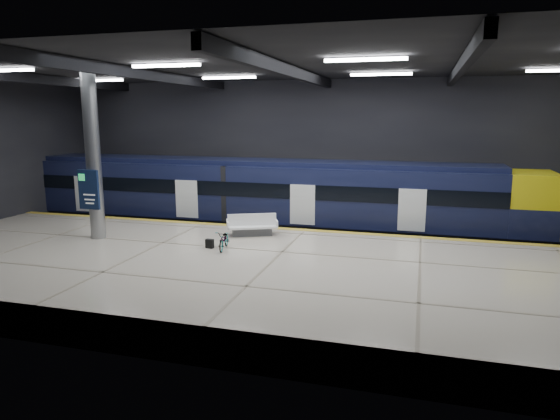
% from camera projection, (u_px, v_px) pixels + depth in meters
% --- Properties ---
extents(ground, '(30.00, 30.00, 0.00)m').
position_uv_depth(ground, '(289.00, 272.00, 19.90)').
color(ground, black).
rests_on(ground, ground).
extents(room_shell, '(30.10, 16.10, 8.05)m').
position_uv_depth(room_shell, '(289.00, 127.00, 18.83)').
color(room_shell, black).
rests_on(room_shell, ground).
extents(platform, '(30.00, 11.00, 1.10)m').
position_uv_depth(platform, '(271.00, 278.00, 17.43)').
color(platform, beige).
rests_on(platform, ground).
extents(safety_strip, '(30.00, 0.40, 0.01)m').
position_uv_depth(safety_strip, '(305.00, 230.00, 22.29)').
color(safety_strip, gold).
rests_on(safety_strip, platform).
extents(rails, '(30.00, 1.52, 0.16)m').
position_uv_depth(rails, '(317.00, 238.00, 25.08)').
color(rails, gray).
rests_on(rails, ground).
extents(train, '(29.40, 2.84, 3.79)m').
position_uv_depth(train, '(286.00, 198.00, 25.15)').
color(train, black).
rests_on(train, ground).
extents(bench, '(2.31, 1.68, 0.94)m').
position_uv_depth(bench, '(252.00, 228.00, 21.25)').
color(bench, '#595B60').
rests_on(bench, platform).
extents(bicycle, '(0.74, 1.49, 0.75)m').
position_uv_depth(bicycle, '(224.00, 240.00, 19.04)').
color(bicycle, '#99999E').
rests_on(bicycle, platform).
extents(pannier_bag, '(0.32, 0.22, 0.35)m').
position_uv_depth(pannier_bag, '(210.00, 244.00, 19.24)').
color(pannier_bag, black).
rests_on(pannier_bag, platform).
extents(info_column, '(0.90, 0.78, 6.90)m').
position_uv_depth(info_column, '(93.00, 157.00, 20.25)').
color(info_column, '#9EA0A5').
rests_on(info_column, platform).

